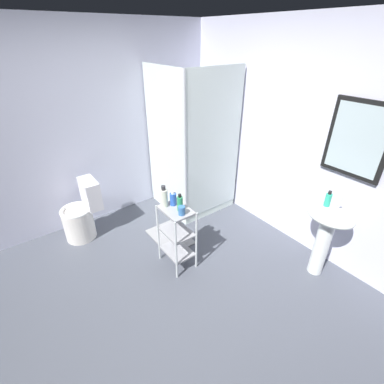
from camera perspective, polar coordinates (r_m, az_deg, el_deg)
ground_plane at (r=2.98m, az=-5.19°, el=-21.06°), size 4.20×4.20×0.02m
wall_back at (r=3.38m, az=21.86°, el=9.70°), size 4.20×0.14×2.50m
wall_left at (r=3.77m, az=-21.53°, el=11.68°), size 0.10×4.20×2.50m
shower_stall at (r=4.02m, az=-0.17°, el=2.74°), size 0.92×0.92×2.00m
pedestal_sink at (r=3.13m, az=26.13°, el=-6.94°), size 0.46×0.37×0.81m
sink_faucet at (r=3.09m, az=28.38°, el=-1.85°), size 0.03×0.03×0.10m
toilet at (r=3.75m, az=-21.91°, el=-4.49°), size 0.37×0.49×0.76m
storage_cart at (r=3.01m, az=-3.18°, el=-8.42°), size 0.38×0.28×0.74m
hand_soap_bottle at (r=3.03m, az=26.38°, el=-1.39°), size 0.06×0.06×0.17m
body_wash_bottle_green at (r=2.77m, az=-2.52°, el=-2.32°), size 0.06×0.06×0.19m
lotion_bottle_white at (r=2.84m, az=-5.85°, el=-1.12°), size 0.08×0.08×0.24m
shampoo_bottle_blue at (r=2.87m, az=-3.94°, el=-1.43°), size 0.07×0.07×0.16m
rinse_cup at (r=2.73m, az=-2.16°, el=-3.86°), size 0.07×0.07×0.09m
bath_mat at (r=3.64m, az=-4.60°, el=-9.24°), size 0.60×0.40×0.02m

